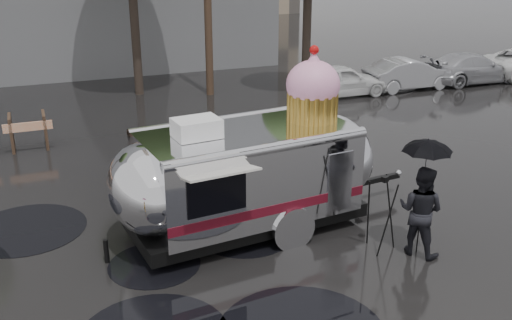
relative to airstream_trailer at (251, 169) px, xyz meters
name	(u,v)px	position (x,y,z in m)	size (l,w,h in m)	color
ground	(314,312)	(-0.07, -3.12, -1.32)	(120.00, 120.00, 0.00)	black
puddles	(170,280)	(-2.03, -1.36, -1.31)	(6.37, 7.72, 0.01)	black
parked_cars	(448,67)	(11.71, 8.88, -0.60)	(13.20, 1.90, 1.50)	silver
airstream_trailer	(251,169)	(0.00, 0.00, 0.00)	(6.94, 3.12, 3.75)	silver
person_right	(421,211)	(2.61, -2.08, -0.44)	(0.85, 0.47, 1.76)	black
umbrella_black	(426,158)	(2.61, -2.08, 0.61)	(1.11, 1.11, 2.31)	black
tripod	(383,206)	(2.02, -1.70, -0.41)	(0.62, 0.59, 1.52)	black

